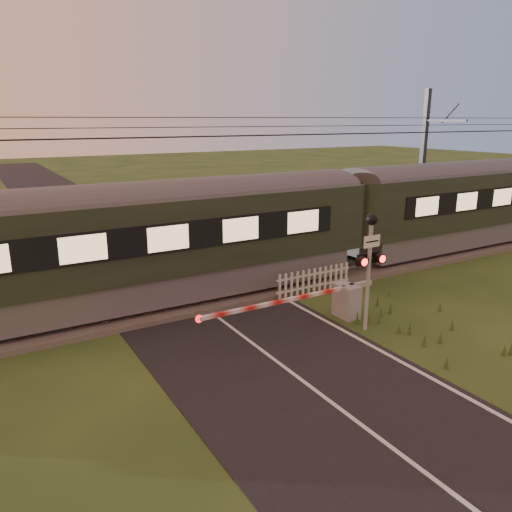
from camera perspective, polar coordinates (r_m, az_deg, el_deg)
ground at (r=12.43m, az=4.89°, el=-13.80°), size 160.00×160.00×0.00m
road at (r=12.27m, az=5.61°, el=-14.18°), size 6.00×140.00×0.03m
track_bed at (r=17.62m, az=-7.38°, el=-4.60°), size 140.00×3.40×0.39m
overhead_wires at (r=16.58m, az=-8.07°, el=14.11°), size 120.00×0.62×0.62m
train at (r=20.54m, az=10.15°, el=4.35°), size 41.18×2.84×3.83m
boom_gate at (r=15.82m, az=9.60°, el=-5.03°), size 6.11×0.82×1.08m
crossing_signal at (r=14.57m, az=12.89°, el=0.54°), size 0.89×0.36×3.51m
picket_fence at (r=17.77m, az=6.67°, el=-2.92°), size 3.16×0.08×0.99m
catenary_mast at (r=26.67m, az=18.57°, el=9.93°), size 0.23×2.47×7.48m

